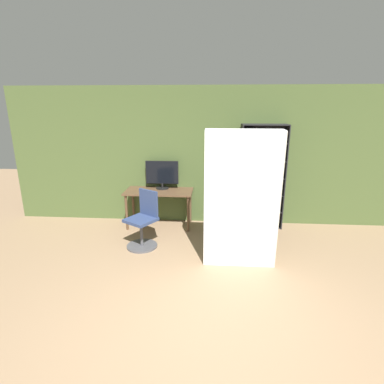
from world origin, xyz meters
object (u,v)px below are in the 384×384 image
bookshelf (256,180)px  mattress_near (242,200)px  monitor (162,174)px  office_chair (143,224)px

bookshelf → mattress_near: mattress_near is taller
monitor → office_chair: monitor is taller
office_chair → mattress_near: mattress_near is taller
monitor → bookshelf: (1.84, 0.01, -0.09)m
bookshelf → mattress_near: bearing=-104.7°
office_chair → bookshelf: 2.33m
monitor → mattress_near: 2.12m
bookshelf → mattress_near: size_ratio=0.99×
office_chair → bookshelf: (1.99, 1.08, 0.54)m
office_chair → bookshelf: size_ratio=0.48×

